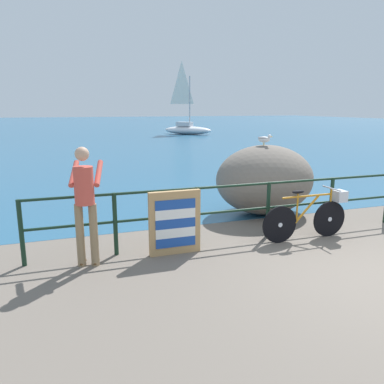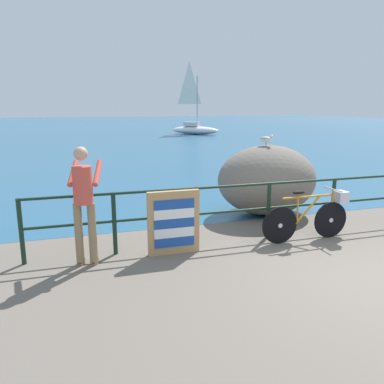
{
  "view_description": "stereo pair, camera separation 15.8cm",
  "coord_description": "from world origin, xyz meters",
  "px_view_note": "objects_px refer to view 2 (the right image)",
  "views": [
    {
      "loc": [
        -4.11,
        -3.83,
        2.32
      ],
      "look_at": [
        -2.0,
        2.41,
        0.85
      ],
      "focal_mm": 35.52,
      "sensor_mm": 36.0,
      "label": 1
    },
    {
      "loc": [
        -3.96,
        -3.88,
        2.32
      ],
      "look_at": [
        -2.0,
        2.41,
        0.85
      ],
      "focal_mm": 35.52,
      "sensor_mm": 36.0,
      "label": 2
    }
  ],
  "objects_px": {
    "bicycle": "(313,214)",
    "seagull": "(266,139)",
    "breakwater_boulder_main": "(267,180)",
    "sailboat": "(194,126)",
    "person_at_railing": "(84,200)",
    "folded_deckchair_stack": "(174,223)"
  },
  "relations": [
    {
      "from": "folded_deckchair_stack",
      "to": "bicycle",
      "type": "bearing_deg",
      "value": -2.14
    },
    {
      "from": "person_at_railing",
      "to": "breakwater_boulder_main",
      "type": "height_order",
      "value": "person_at_railing"
    },
    {
      "from": "person_at_railing",
      "to": "folded_deckchair_stack",
      "type": "distance_m",
      "value": 1.44
    },
    {
      "from": "person_at_railing",
      "to": "seagull",
      "type": "bearing_deg",
      "value": -52.8
    },
    {
      "from": "person_at_railing",
      "to": "folded_deckchair_stack",
      "type": "relative_size",
      "value": 1.71
    },
    {
      "from": "person_at_railing",
      "to": "seagull",
      "type": "distance_m",
      "value": 4.25
    },
    {
      "from": "bicycle",
      "to": "sailboat",
      "type": "bearing_deg",
      "value": 76.25
    },
    {
      "from": "folded_deckchair_stack",
      "to": "person_at_railing",
      "type": "bearing_deg",
      "value": -178.93
    },
    {
      "from": "bicycle",
      "to": "folded_deckchair_stack",
      "type": "xyz_separation_m",
      "value": [
        -2.53,
        0.09,
        0.06
      ]
    },
    {
      "from": "person_at_railing",
      "to": "breakwater_boulder_main",
      "type": "relative_size",
      "value": 0.81
    },
    {
      "from": "folded_deckchair_stack",
      "to": "sailboat",
      "type": "height_order",
      "value": "sailboat"
    },
    {
      "from": "bicycle",
      "to": "seagull",
      "type": "height_order",
      "value": "seagull"
    },
    {
      "from": "breakwater_boulder_main",
      "to": "seagull",
      "type": "distance_m",
      "value": 0.9
    },
    {
      "from": "breakwater_boulder_main",
      "to": "sailboat",
      "type": "distance_m",
      "value": 25.3
    },
    {
      "from": "folded_deckchair_stack",
      "to": "breakwater_boulder_main",
      "type": "relative_size",
      "value": 0.47
    },
    {
      "from": "bicycle",
      "to": "person_at_railing",
      "type": "xyz_separation_m",
      "value": [
        -3.89,
        0.07,
        0.53
      ]
    },
    {
      "from": "folded_deckchair_stack",
      "to": "breakwater_boulder_main",
      "type": "bearing_deg",
      "value": 33.54
    },
    {
      "from": "seagull",
      "to": "sailboat",
      "type": "xyz_separation_m",
      "value": [
        6.21,
        24.57,
        -0.95
      ]
    },
    {
      "from": "person_at_railing",
      "to": "bicycle",
      "type": "bearing_deg",
      "value": -77.56
    },
    {
      "from": "person_at_railing",
      "to": "folded_deckchair_stack",
      "type": "height_order",
      "value": "person_at_railing"
    },
    {
      "from": "seagull",
      "to": "person_at_railing",
      "type": "bearing_deg",
      "value": -107.7
    },
    {
      "from": "breakwater_boulder_main",
      "to": "sailboat",
      "type": "bearing_deg",
      "value": 75.96
    }
  ]
}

